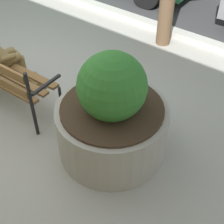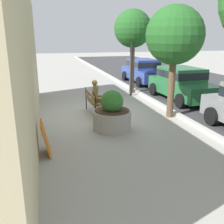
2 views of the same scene
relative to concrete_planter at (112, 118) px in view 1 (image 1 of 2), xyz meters
The scene contains 3 objects.
ground_plane 1.90m from the concrete_planter, behind, with size 80.00×80.00×0.00m, color #9E9B93.
curb_stone 3.44m from the concrete_planter, 122.53° to the left, with size 60.00×0.20×0.12m, color #B2AFA8.
concrete_planter is the anchor object (origin of this frame).
Camera 1 is at (3.42, -2.10, 3.04)m, focal length 52.45 mm.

